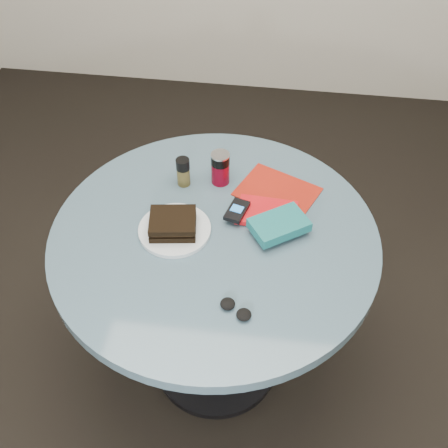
# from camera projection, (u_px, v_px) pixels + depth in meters

# --- Properties ---
(ground) EXTENTS (4.00, 4.00, 0.00)m
(ground) POSITION_uv_depth(u_px,v_px,m) (217.00, 362.00, 2.24)
(ground) COLOR black
(ground) RESTS_ON ground
(table) EXTENTS (1.00, 1.00, 0.75)m
(table) POSITION_uv_depth(u_px,v_px,m) (215.00, 269.00, 1.81)
(table) COLOR black
(table) RESTS_ON ground
(plate) EXTENTS (0.26, 0.26, 0.01)m
(plate) POSITION_uv_depth(u_px,v_px,m) (175.00, 230.00, 1.70)
(plate) COLOR silver
(plate) RESTS_ON table
(sandwich) EXTENTS (0.15, 0.13, 0.05)m
(sandwich) POSITION_uv_depth(u_px,v_px,m) (173.00, 224.00, 1.67)
(sandwich) COLOR black
(sandwich) RESTS_ON plate
(soda_can) EXTENTS (0.07, 0.07, 0.11)m
(soda_can) POSITION_uv_depth(u_px,v_px,m) (220.00, 168.00, 1.82)
(soda_can) COLOR maroon
(soda_can) RESTS_ON table
(pepper_grinder) EXTENTS (0.05, 0.05, 0.10)m
(pepper_grinder) POSITION_uv_depth(u_px,v_px,m) (183.00, 172.00, 1.82)
(pepper_grinder) COLOR brown
(pepper_grinder) RESTS_ON table
(magazine) EXTENTS (0.30, 0.27, 0.00)m
(magazine) POSITION_uv_depth(u_px,v_px,m) (277.00, 192.00, 1.82)
(magazine) COLOR maroon
(magazine) RESTS_ON table
(red_book) EXTENTS (0.19, 0.13, 0.02)m
(red_book) POSITION_uv_depth(u_px,v_px,m) (267.00, 213.00, 1.74)
(red_book) COLOR red
(red_book) RESTS_ON magazine
(novel) EXTENTS (0.20, 0.18, 0.03)m
(novel) POSITION_uv_depth(u_px,v_px,m) (279.00, 225.00, 1.67)
(novel) COLOR #145D61
(novel) RESTS_ON red_book
(mp3_player) EXTENTS (0.08, 0.10, 0.02)m
(mp3_player) POSITION_uv_depth(u_px,v_px,m) (237.00, 211.00, 1.73)
(mp3_player) COLOR black
(mp3_player) RESTS_ON red_book
(headphones) EXTENTS (0.10, 0.09, 0.02)m
(headphones) POSITION_uv_depth(u_px,v_px,m) (236.00, 309.00, 1.49)
(headphones) COLOR black
(headphones) RESTS_ON table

